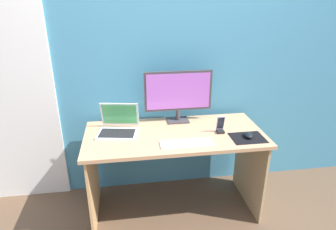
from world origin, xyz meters
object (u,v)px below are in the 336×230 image
laptop (118,127)px  keyboard_external (187,143)px  monitor (178,94)px  mouse (248,135)px  phone_in_dock (220,127)px

laptop → keyboard_external: size_ratio=0.89×
monitor → laptop: 0.56m
monitor → mouse: bearing=-39.3°
monitor → laptop: monitor is taller
mouse → keyboard_external: bearing=-166.6°
keyboard_external → phone_in_dock: phone_in_dock is taller
monitor → laptop: bearing=-163.5°
keyboard_external → phone_in_dock: bearing=26.9°
phone_in_dock → mouse: bearing=-32.5°
monitor → keyboard_external: 0.48m
laptop → keyboard_external: laptop is taller
laptop → keyboard_external: 0.56m
keyboard_external → phone_in_dock: 0.33m
laptop → phone_in_dock: (0.78, -0.12, 0.00)m
keyboard_external → laptop: bearing=151.8°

